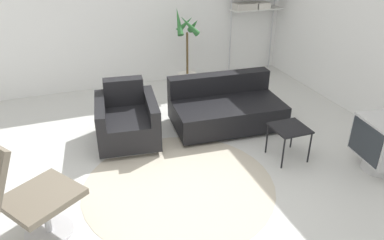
# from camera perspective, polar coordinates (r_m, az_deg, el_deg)

# --- Properties ---
(ground_plane) EXTENTS (12.00, 12.00, 0.00)m
(ground_plane) POSITION_cam_1_polar(r_m,az_deg,el_deg) (4.14, -3.28, -9.80)
(ground_plane) COLOR silver
(wall_back) EXTENTS (12.00, 0.09, 2.80)m
(wall_back) POSITION_cam_1_polar(r_m,az_deg,el_deg) (6.41, -12.28, 16.97)
(wall_back) COLOR white
(wall_back) RESTS_ON ground_plane
(round_rug) EXTENTS (2.08, 2.08, 0.01)m
(round_rug) POSITION_cam_1_polar(r_m,az_deg,el_deg) (4.13, -2.01, -9.85)
(round_rug) COLOR #BCB29E
(round_rug) RESTS_ON ground_plane
(armchair_red) EXTENTS (0.86, 0.96, 0.75)m
(armchair_red) POSITION_cam_1_polar(r_m,az_deg,el_deg) (4.86, -9.84, -0.22)
(armchair_red) COLOR silver
(armchair_red) RESTS_ON ground_plane
(couch_low) EXTENTS (1.54, 0.99, 0.66)m
(couch_low) POSITION_cam_1_polar(r_m,az_deg,el_deg) (5.23, 5.12, 1.70)
(couch_low) COLOR black
(couch_low) RESTS_ON ground_plane
(side_table) EXTENTS (0.40, 0.40, 0.41)m
(side_table) POSITION_cam_1_polar(r_m,az_deg,el_deg) (4.54, 14.64, -1.60)
(side_table) COLOR black
(side_table) RESTS_ON ground_plane
(crt_television) EXTENTS (0.57, 0.61, 0.64)m
(crt_television) POSITION_cam_1_polar(r_m,az_deg,el_deg) (4.70, 27.23, -3.10)
(crt_television) COLOR #B7B7B7
(crt_television) RESTS_ON ground_plane
(potted_plant) EXTENTS (0.39, 0.39, 1.38)m
(potted_plant) POSITION_cam_1_polar(r_m,az_deg,el_deg) (6.35, -0.77, 8.82)
(potted_plant) COLOR silver
(potted_plant) RESTS_ON ground_plane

